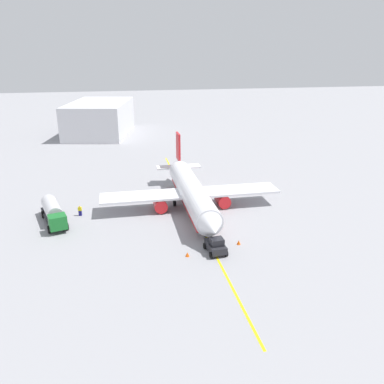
# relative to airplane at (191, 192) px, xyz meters

# --- Properties ---
(ground_plane) EXTENTS (400.00, 400.00, 0.00)m
(ground_plane) POSITION_rel_airplane_xyz_m (0.47, -0.00, -2.76)
(ground_plane) COLOR #939399
(airplane) EXTENTS (32.06, 29.32, 9.88)m
(airplane) POSITION_rel_airplane_xyz_m (0.00, 0.00, 0.00)
(airplane) COLOR white
(airplane) RESTS_ON ground
(fuel_tanker) EXTENTS (10.15, 5.13, 3.15)m
(fuel_tanker) POSITION_rel_airplane_xyz_m (1.67, -21.46, -1.04)
(fuel_tanker) COLOR #2D2D33
(fuel_tanker) RESTS_ON ground
(pushback_tug) EXTENTS (3.76, 2.59, 2.20)m
(pushback_tug) POSITION_rel_airplane_xyz_m (15.40, 0.17, -1.75)
(pushback_tug) COLOR #232328
(pushback_tug) RESTS_ON ground
(refueling_worker) EXTENTS (0.46, 0.59, 1.71)m
(refueling_worker) POSITION_rel_airplane_xyz_m (-0.34, -17.79, -1.94)
(refueling_worker) COLOR navy
(refueling_worker) RESTS_ON ground
(safety_cone_nose) EXTENTS (0.52, 0.52, 0.58)m
(safety_cone_nose) POSITION_rel_airplane_xyz_m (15.67, -3.58, -2.47)
(safety_cone_nose) COLOR #F2590F
(safety_cone_nose) RESTS_ON ground
(safety_cone_wingtip) EXTENTS (0.53, 0.53, 0.59)m
(safety_cone_wingtip) POSITION_rel_airplane_xyz_m (13.79, 3.79, -2.47)
(safety_cone_wingtip) COLOR #F2590F
(safety_cone_wingtip) RESTS_ON ground
(distant_hangar) EXTENTS (31.37, 21.89, 9.69)m
(distant_hangar) POSITION_rel_airplane_xyz_m (-65.21, -15.94, 2.08)
(distant_hangar) COLOR silver
(distant_hangar) RESTS_ON ground
(taxi_line_marking) EXTENTS (65.81, 0.37, 0.01)m
(taxi_line_marking) POSITION_rel_airplane_xyz_m (0.47, -0.00, -2.76)
(taxi_line_marking) COLOR yellow
(taxi_line_marking) RESTS_ON ground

